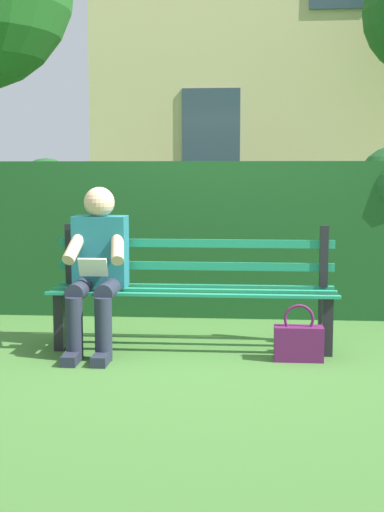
{
  "coord_description": "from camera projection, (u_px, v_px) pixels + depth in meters",
  "views": [
    {
      "loc": [
        -0.39,
        5.01,
        1.28
      ],
      "look_at": [
        0.0,
        0.1,
        0.68
      ],
      "focal_mm": 49.71,
      "sensor_mm": 36.0,
      "label": 1
    }
  ],
  "objects": [
    {
      "name": "park_bench",
      "position": [
        194.0,
        288.0,
        5.15
      ],
      "size": [
        2.05,
        0.46,
        0.88
      ],
      "color": "black",
      "rests_on": "ground"
    },
    {
      "name": "ground",
      "position": [
        193.0,
        348.0,
        5.14
      ],
      "size": [
        60.0,
        60.0,
        0.0
      ],
      "primitive_type": "plane",
      "color": "#3D6B2D"
    },
    {
      "name": "building_facade",
      "position": [
        327.0,
        43.0,
        12.18
      ],
      "size": [
        7.68,
        3.13,
        6.9
      ],
      "color": "beige",
      "rests_on": "ground"
    },
    {
      "name": "person_seated",
      "position": [
        97.0,
        265.0,
        5.02
      ],
      "size": [
        0.44,
        0.73,
        1.16
      ],
      "color": "#1E6672",
      "rests_on": "ground"
    },
    {
      "name": "hedge_backdrop",
      "position": [
        203.0,
        232.0,
        6.45
      ],
      "size": [
        5.74,
        0.84,
        1.5
      ],
      "color": "#19471E",
      "rests_on": "ground"
    },
    {
      "name": "handbag",
      "position": [
        299.0,
        342.0,
        4.78
      ],
      "size": [
        0.33,
        0.14,
        0.39
      ],
      "color": "#59194C",
      "rests_on": "ground"
    }
  ]
}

